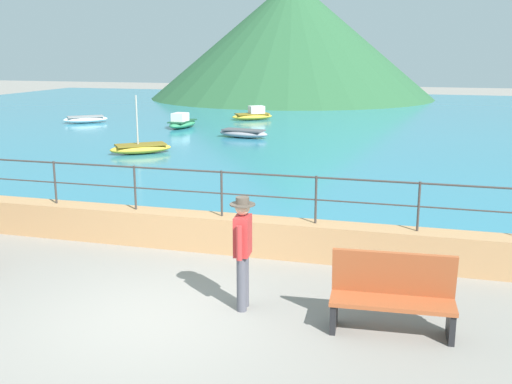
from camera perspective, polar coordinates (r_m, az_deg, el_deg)
ground_plane at (r=9.25m, az=-9.74°, el=-11.55°), size 120.00×120.00×0.00m
promenade_wall at (r=11.90m, az=-3.20°, el=-3.89°), size 20.00×0.56×0.70m
railing at (r=11.65m, az=-3.26°, el=0.70°), size 18.44×0.04×0.90m
lake_water at (r=33.81m, az=9.42°, el=6.57°), size 64.00×44.32×0.06m
hill_main at (r=50.15m, az=3.43°, el=14.18°), size 22.84×22.84×9.38m
bench_far at (r=8.71m, az=12.73°, el=-9.29°), size 1.73×0.67×1.13m
person_walking at (r=9.07m, az=-1.26°, el=-5.23°), size 0.38×0.57×1.75m
boat_0 at (r=33.85m, az=-0.28°, el=7.26°), size 2.40×2.05×0.76m
boat_1 at (r=33.69m, az=-15.75°, el=6.62°), size 2.36×2.13×0.36m
boat_3 at (r=30.55m, az=-6.98°, el=6.52°), size 1.04×2.35×0.76m
boat_4 at (r=26.92m, az=-1.19°, el=5.56°), size 2.41×1.25×0.36m
boat_5 at (r=23.14m, az=-10.80°, el=4.09°), size 2.36×2.14×2.17m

